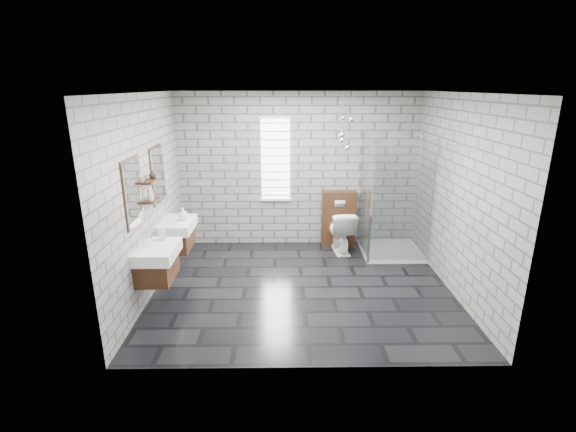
{
  "coord_description": "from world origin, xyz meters",
  "views": [
    {
      "loc": [
        -0.28,
        -5.44,
        2.79
      ],
      "look_at": [
        -0.2,
        0.35,
        0.97
      ],
      "focal_mm": 26.0,
      "sensor_mm": 36.0,
      "label": 1
    }
  ],
  "objects_px": {
    "vanity_right": "(175,226)",
    "vanity_left": "(154,253)",
    "toilet": "(341,231)",
    "shower_enclosure": "(388,227)",
    "cistern_panel": "(339,218)"
  },
  "relations": [
    {
      "from": "vanity_left",
      "to": "toilet",
      "type": "relative_size",
      "value": 2.14
    },
    {
      "from": "vanity_left",
      "to": "cistern_panel",
      "type": "relative_size",
      "value": 1.57
    },
    {
      "from": "toilet",
      "to": "vanity_left",
      "type": "bearing_deg",
      "value": 29.8
    },
    {
      "from": "vanity_right",
      "to": "vanity_left",
      "type": "bearing_deg",
      "value": -90.0
    },
    {
      "from": "toilet",
      "to": "cistern_panel",
      "type": "bearing_deg",
      "value": -96.18
    },
    {
      "from": "cistern_panel",
      "to": "toilet",
      "type": "relative_size",
      "value": 1.36
    },
    {
      "from": "vanity_left",
      "to": "toilet",
      "type": "bearing_deg",
      "value": 35.97
    },
    {
      "from": "cistern_panel",
      "to": "toilet",
      "type": "bearing_deg",
      "value": -90.0
    },
    {
      "from": "vanity_left",
      "to": "vanity_right",
      "type": "relative_size",
      "value": 1.0
    },
    {
      "from": "cistern_panel",
      "to": "shower_enclosure",
      "type": "height_order",
      "value": "shower_enclosure"
    },
    {
      "from": "shower_enclosure",
      "to": "vanity_left",
      "type": "bearing_deg",
      "value": -153.4
    },
    {
      "from": "toilet",
      "to": "vanity_right",
      "type": "bearing_deg",
      "value": 12.0
    },
    {
      "from": "vanity_left",
      "to": "shower_enclosure",
      "type": "xyz_separation_m",
      "value": [
        3.41,
        1.71,
        -0.25
      ]
    },
    {
      "from": "vanity_right",
      "to": "toilet",
      "type": "xyz_separation_m",
      "value": [
        2.64,
        0.87,
        -0.39
      ]
    },
    {
      "from": "vanity_right",
      "to": "shower_enclosure",
      "type": "relative_size",
      "value": 0.77
    }
  ]
}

